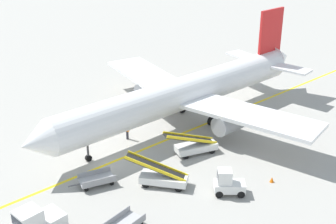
{
  "coord_description": "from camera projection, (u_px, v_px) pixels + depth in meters",
  "views": [
    {
      "loc": [
        22.26,
        -27.3,
        20.23
      ],
      "look_at": [
        1.68,
        7.26,
        2.5
      ],
      "focal_mm": 48.63,
      "sensor_mm": 36.0,
      "label": 1
    }
  ],
  "objects": [
    {
      "name": "pushback_tug",
      "position": [
        35.0,
        223.0,
        30.68
      ],
      "size": [
        2.62,
        3.92,
        2.2
      ],
      "color": "silver",
      "rests_on": "ground"
    },
    {
      "name": "baggage_cart_loaded",
      "position": [
        97.0,
        180.0,
        36.63
      ],
      "size": [
        2.87,
        3.56,
        0.94
      ],
      "color": "#A5A5A8",
      "rests_on": "ground"
    },
    {
      "name": "ground_plane",
      "position": [
        110.0,
        162.0,
        40.05
      ],
      "size": [
        300.0,
        300.0,
        0.0
      ],
      "primitive_type": "plane",
      "color": "#9E9B93"
    },
    {
      "name": "safety_cone_nose_left",
      "position": [
        92.0,
        131.0,
        45.31
      ],
      "size": [
        0.36,
        0.36,
        0.44
      ],
      "primitive_type": "cone",
      "color": "orange",
      "rests_on": "ground"
    },
    {
      "name": "airliner",
      "position": [
        187.0,
        92.0,
        46.28
      ],
      "size": [
        27.71,
        34.54,
        10.1
      ],
      "color": "white",
      "rests_on": "ground"
    },
    {
      "name": "taxi_line_yellow",
      "position": [
        156.0,
        144.0,
        43.19
      ],
      "size": [
        24.27,
        76.41,
        0.01
      ],
      "primitive_type": "cube",
      "rotation": [
        0.0,
        0.0,
        -0.3
      ],
      "color": "yellow",
      "rests_on": "ground"
    },
    {
      "name": "baggage_tug_near_wing",
      "position": [
        228.0,
        183.0,
        35.28
      ],
      "size": [
        2.73,
        2.34,
        2.1
      ],
      "color": "silver",
      "rests_on": "ground"
    },
    {
      "name": "belt_loader_forward_hold",
      "position": [
        195.0,
        146.0,
        41.3
      ],
      "size": [
        3.96,
        4.77,
        2.59
      ],
      "color": "silver",
      "rests_on": "ground"
    },
    {
      "name": "ground_crew_marshaller",
      "position": [
        127.0,
        131.0,
        43.83
      ],
      "size": [
        0.36,
        0.24,
        1.7
      ],
      "color": "#26262D",
      "rests_on": "ground"
    },
    {
      "name": "safety_cone_nose_right",
      "position": [
        245.0,
        118.0,
        48.12
      ],
      "size": [
        0.36,
        0.36,
        0.44
      ],
      "primitive_type": "cone",
      "color": "orange",
      "rests_on": "ground"
    },
    {
      "name": "safety_cone_wingtip_left",
      "position": [
        272.0,
        180.0,
        37.08
      ],
      "size": [
        0.36,
        0.36,
        0.44
      ],
      "primitive_type": "cone",
      "color": "orange",
      "rests_on": "ground"
    },
    {
      "name": "belt_loader_aft_hold",
      "position": [
        162.0,
        177.0,
        36.45
      ],
      "size": [
        5.14,
        2.79,
        2.59
      ],
      "color": "silver",
      "rests_on": "ground"
    }
  ]
}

